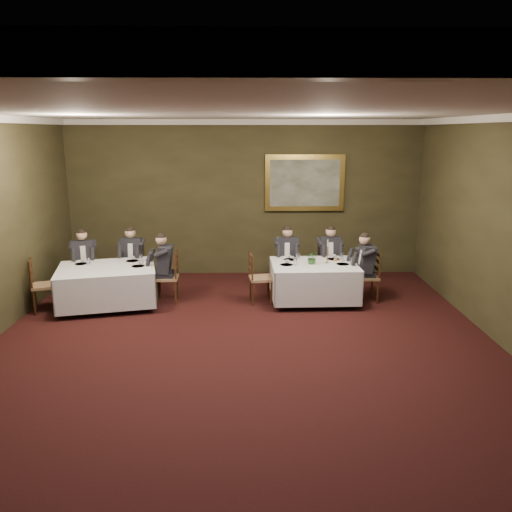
{
  "coord_description": "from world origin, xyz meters",
  "views": [
    {
      "loc": [
        0.09,
        -6.33,
        3.25
      ],
      "look_at": [
        0.21,
        2.04,
        1.15
      ],
      "focal_mm": 35.0,
      "sensor_mm": 36.0,
      "label": 1
    }
  ],
  "objects_px": {
    "table_main": "(314,279)",
    "chair_main_endleft": "(260,288)",
    "diner_main_backleft": "(287,265)",
    "diner_main_endright": "(367,276)",
    "candlestick": "(327,254)",
    "painting": "(305,183)",
    "diner_main_backright": "(329,265)",
    "chair_sec_backright": "(134,277)",
    "table_second": "(107,283)",
    "chair_sec_endright": "(168,287)",
    "diner_sec_endright": "(167,276)",
    "centerpiece": "(312,257)",
    "chair_main_endright": "(367,287)",
    "chair_sec_backleft": "(86,280)",
    "diner_sec_backleft": "(85,269)",
    "chair_sec_endleft": "(44,296)",
    "chair_main_backright": "(328,275)",
    "diner_sec_backright": "(133,266)",
    "chair_main_backleft": "(287,275)"
  },
  "relations": [
    {
      "from": "painting",
      "to": "chair_sec_backright",
      "type": "bearing_deg",
      "value": -162.11
    },
    {
      "from": "painting",
      "to": "diner_main_endright",
      "type": "bearing_deg",
      "value": -62.24
    },
    {
      "from": "table_main",
      "to": "painting",
      "type": "distance_m",
      "value": 2.6
    },
    {
      "from": "chair_main_backleft",
      "to": "chair_main_endleft",
      "type": "relative_size",
      "value": 1.0
    },
    {
      "from": "table_second",
      "to": "centerpiece",
      "type": "bearing_deg",
      "value": 2.78
    },
    {
      "from": "diner_main_backright",
      "to": "chair_main_endright",
      "type": "bearing_deg",
      "value": 124.21
    },
    {
      "from": "diner_main_endright",
      "to": "chair_main_endright",
      "type": "bearing_deg",
      "value": -90.0
    },
    {
      "from": "chair_sec_backleft",
      "to": "painting",
      "type": "bearing_deg",
      "value": -179.28
    },
    {
      "from": "diner_sec_backleft",
      "to": "diner_main_backleft",
      "type": "bearing_deg",
      "value": 167.21
    },
    {
      "from": "chair_main_endleft",
      "to": "table_second",
      "type": "bearing_deg",
      "value": -94.21
    },
    {
      "from": "chair_main_backright",
      "to": "chair_sec_backleft",
      "type": "xyz_separation_m",
      "value": [
        -5.04,
        -0.26,
        0.0
      ]
    },
    {
      "from": "chair_sec_endright",
      "to": "diner_sec_endright",
      "type": "distance_m",
      "value": 0.23
    },
    {
      "from": "diner_sec_backright",
      "to": "chair_main_backright",
      "type": "bearing_deg",
      "value": -178.03
    },
    {
      "from": "diner_main_endright",
      "to": "candlestick",
      "type": "relative_size",
      "value": 2.8
    },
    {
      "from": "table_main",
      "to": "chair_sec_endright",
      "type": "distance_m",
      "value": 2.85
    },
    {
      "from": "chair_sec_endleft",
      "to": "centerpiece",
      "type": "relative_size",
      "value": 3.69
    },
    {
      "from": "centerpiece",
      "to": "chair_main_backright",
      "type": "bearing_deg",
      "value": 61.86
    },
    {
      "from": "diner_main_backleft",
      "to": "chair_sec_endleft",
      "type": "relative_size",
      "value": 1.35
    },
    {
      "from": "candlestick",
      "to": "chair_sec_endleft",
      "type": "bearing_deg",
      "value": -174.65
    },
    {
      "from": "diner_main_backleft",
      "to": "diner_sec_backleft",
      "type": "distance_m",
      "value": 4.16
    },
    {
      "from": "chair_sec_backright",
      "to": "diner_sec_backleft",
      "type": "bearing_deg",
      "value": 14.25
    },
    {
      "from": "table_main",
      "to": "diner_main_backright",
      "type": "height_order",
      "value": "diner_main_backright"
    },
    {
      "from": "diner_main_backright",
      "to": "chair_sec_backright",
      "type": "distance_m",
      "value": 4.11
    },
    {
      "from": "diner_main_backright",
      "to": "diner_sec_backleft",
      "type": "distance_m",
      "value": 5.04
    },
    {
      "from": "chair_sec_backleft",
      "to": "centerpiece",
      "type": "distance_m",
      "value": 4.66
    },
    {
      "from": "diner_main_backright",
      "to": "chair_main_endleft",
      "type": "bearing_deg",
      "value": 27.84
    },
    {
      "from": "diner_sec_endright",
      "to": "centerpiece",
      "type": "xyz_separation_m",
      "value": [
        2.81,
        -0.05,
        0.39
      ]
    },
    {
      "from": "candlestick",
      "to": "painting",
      "type": "bearing_deg",
      "value": 97.47
    },
    {
      "from": "chair_sec_backright",
      "to": "table_main",
      "type": "bearing_deg",
      "value": 168.68
    },
    {
      "from": "table_second",
      "to": "chair_sec_endright",
      "type": "height_order",
      "value": "chair_sec_endright"
    },
    {
      "from": "chair_main_endright",
      "to": "candlestick",
      "type": "bearing_deg",
      "value": 85.26
    },
    {
      "from": "diner_sec_backright",
      "to": "chair_sec_endright",
      "type": "xyz_separation_m",
      "value": [
        0.83,
        -0.75,
        -0.23
      ]
    },
    {
      "from": "diner_sec_endright",
      "to": "chair_main_backright",
      "type": "bearing_deg",
      "value": -77.16
    },
    {
      "from": "chair_sec_backleft",
      "to": "diner_sec_backleft",
      "type": "distance_m",
      "value": 0.23
    },
    {
      "from": "chair_sec_backleft",
      "to": "painting",
      "type": "distance_m",
      "value": 5.16
    },
    {
      "from": "table_main",
      "to": "chair_main_endleft",
      "type": "distance_m",
      "value": 1.06
    },
    {
      "from": "chair_main_backleft",
      "to": "candlestick",
      "type": "bearing_deg",
      "value": 136.02
    },
    {
      "from": "chair_main_endright",
      "to": "painting",
      "type": "xyz_separation_m",
      "value": [
        -1.05,
        1.96,
        1.83
      ]
    },
    {
      "from": "chair_main_endright",
      "to": "chair_sec_backright",
      "type": "relative_size",
      "value": 1.0
    },
    {
      "from": "diner_main_backright",
      "to": "candlestick",
      "type": "height_order",
      "value": "diner_main_backright"
    },
    {
      "from": "diner_main_backright",
      "to": "chair_sec_backright",
      "type": "relative_size",
      "value": 1.35
    },
    {
      "from": "table_second",
      "to": "chair_main_backleft",
      "type": "distance_m",
      "value": 3.64
    },
    {
      "from": "chair_sec_endleft",
      "to": "chair_main_backright",
      "type": "bearing_deg",
      "value": 83.09
    },
    {
      "from": "table_main",
      "to": "table_second",
      "type": "relative_size",
      "value": 0.83
    },
    {
      "from": "chair_sec_endleft",
      "to": "painting",
      "type": "xyz_separation_m",
      "value": [
        5.06,
        2.44,
        1.83
      ]
    },
    {
      "from": "diner_main_backleft",
      "to": "diner_main_endright",
      "type": "relative_size",
      "value": 1.0
    },
    {
      "from": "diner_main_backleft",
      "to": "chair_sec_endright",
      "type": "bearing_deg",
      "value": 21.56
    },
    {
      "from": "table_second",
      "to": "diner_main_endright",
      "type": "height_order",
      "value": "diner_main_endright"
    },
    {
      "from": "diner_main_backleft",
      "to": "chair_sec_endright",
      "type": "distance_m",
      "value": 2.51
    },
    {
      "from": "table_main",
      "to": "chair_main_endright",
      "type": "distance_m",
      "value": 1.06
    }
  ]
}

